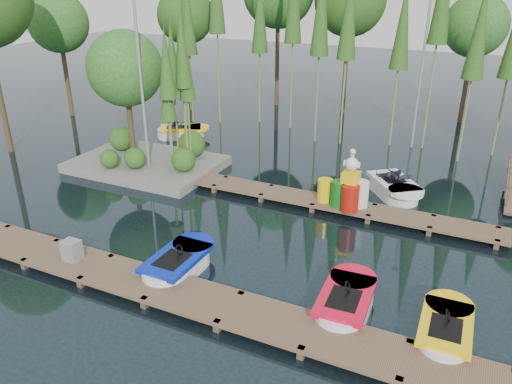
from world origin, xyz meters
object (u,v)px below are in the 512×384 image
at_px(island, 139,95).
at_px(utility_cabinet, 72,250).
at_px(boat_red, 346,303).
at_px(drum_cluster, 350,191).
at_px(boat_blue, 178,264).
at_px(boat_yellow_far, 182,132).
at_px(yellow_barrel, 325,190).

bearing_deg(island, utility_cabinet, -67.02).
xyz_separation_m(boat_red, drum_cluster, (-1.46, 5.42, 0.67)).
height_order(boat_blue, drum_cluster, drum_cluster).
xyz_separation_m(boat_yellow_far, drum_cluster, (10.36, -5.09, 0.65)).
bearing_deg(utility_cabinet, yellow_barrel, 52.84).
bearing_deg(yellow_barrel, boat_yellow_far, 152.32).
relative_size(boat_blue, drum_cluster, 1.28).
bearing_deg(boat_yellow_far, yellow_barrel, -38.06).
xyz_separation_m(utility_cabinet, drum_cluster, (6.26, 6.84, 0.33)).
relative_size(yellow_barrel, drum_cluster, 0.38).
bearing_deg(yellow_barrel, boat_red, -66.65).
relative_size(island, boat_yellow_far, 2.30).
bearing_deg(yellow_barrel, drum_cluster, -9.41).
bearing_deg(drum_cluster, yellow_barrel, 170.59).
distance_m(boat_blue, boat_yellow_far, 12.87).
height_order(island, drum_cluster, island).
xyz_separation_m(boat_yellow_far, yellow_barrel, (9.41, -4.93, 0.43)).
height_order(boat_blue, yellow_barrel, yellow_barrel).
bearing_deg(boat_yellow_far, utility_cabinet, -81.42).
bearing_deg(drum_cluster, utility_cabinet, -132.44).
distance_m(boat_red, boat_yellow_far, 15.81).
relative_size(island, utility_cabinet, 11.26).
height_order(utility_cabinet, drum_cluster, drum_cluster).
relative_size(boat_blue, yellow_barrel, 3.32).
height_order(boat_yellow_far, yellow_barrel, boat_yellow_far).
height_order(island, yellow_barrel, island).
relative_size(island, yellow_barrel, 8.15).
relative_size(boat_red, boat_yellow_far, 0.95).
xyz_separation_m(boat_blue, yellow_barrel, (2.43, 5.88, 0.45)).
relative_size(boat_red, drum_cluster, 1.29).
height_order(island, boat_blue, island).
distance_m(boat_blue, yellow_barrel, 6.38).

